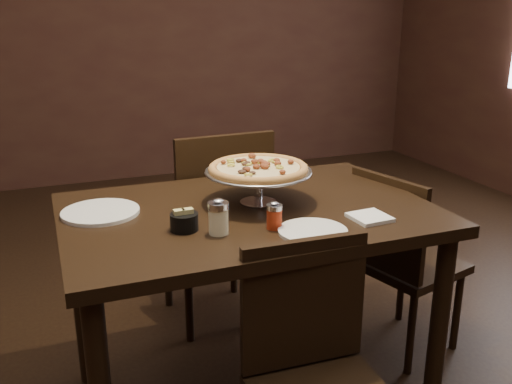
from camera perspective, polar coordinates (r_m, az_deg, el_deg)
name	(u,v)px	position (r m, az deg, el deg)	size (l,w,h in m)	color
room	(286,48)	(1.94, 2.98, 14.15)	(6.04, 7.04, 2.84)	black
dining_table	(248,236)	(2.12, -0.76, -4.45)	(1.34, 0.90, 0.83)	black
pizza_stand	(258,169)	(2.09, 0.23, 2.32)	(0.40, 0.40, 0.16)	silver
parmesan_shaker	(218,217)	(1.84, -3.78, -2.52)	(0.07, 0.07, 0.12)	#FBF6C3
pepper_flake_shaker	(274,216)	(1.88, 1.84, -2.40)	(0.05, 0.05, 0.09)	#9C170E
packet_caddy	(184,221)	(1.89, -7.20, -2.90)	(0.09, 0.09, 0.07)	black
napkin_stack	(370,217)	(2.01, 11.31, -2.50)	(0.13, 0.13, 0.01)	white
plate_left	(100,212)	(2.10, -15.29, -1.95)	(0.27, 0.27, 0.01)	white
plate_near	(313,231)	(1.87, 5.70, -3.93)	(0.23, 0.23, 0.01)	white
serving_spatula	(290,168)	(2.13, 3.42, 2.43)	(0.15, 0.15, 0.02)	silver
chair_far	(217,222)	(2.77, -3.92, -2.97)	(0.48, 0.48, 1.00)	black
chair_near	(317,374)	(1.82, 6.16, -17.68)	(0.42, 0.42, 0.87)	black
chair_side	(401,257)	(2.64, 14.27, -6.31)	(0.49, 0.49, 0.86)	black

